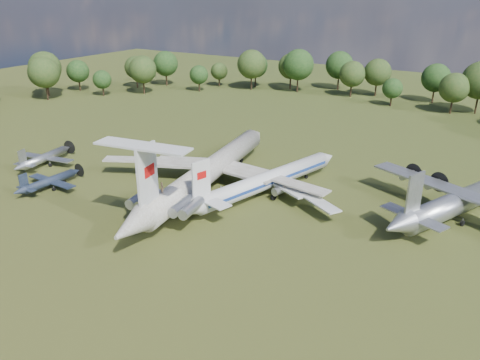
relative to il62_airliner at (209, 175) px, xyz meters
The scene contains 7 objects.
ground 5.69m from the il62_airliner, 142.95° to the right, with size 300.00×300.00×0.00m, color #1E3C14.
il62_airliner is the anchor object (origin of this frame).
tu104_jet 10.17m from the il62_airliner, 18.05° to the left, with size 30.48×40.64×4.06m, color silver, non-canonical shape.
an12_transport 39.36m from the il62_airliner, 14.25° to the left, with size 29.64×33.13×4.36m, color #A7A9AF, non-canonical shape.
small_prop_west 27.98m from the il62_airliner, 148.93° to the right, with size 10.69×14.58×2.14m, color #151B31, non-canonical shape.
small_prop_northwest 35.40m from the il62_airliner, 168.26° to the right, with size 11.98×16.34×2.40m, color #9A9CA1, non-canonical shape.
person_on_il62 15.52m from the il62_airliner, 81.19° to the right, with size 0.62×0.40×1.69m, color #9B744F.
Camera 1 is at (47.61, -58.30, 32.50)m, focal length 35.00 mm.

